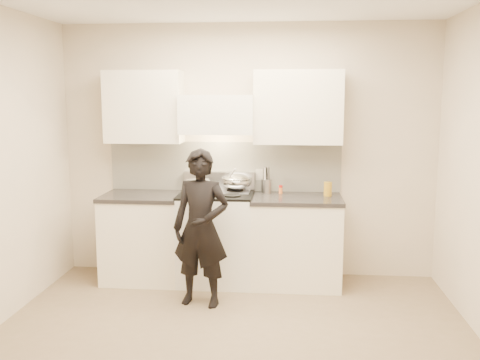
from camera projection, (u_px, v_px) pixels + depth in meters
The scene contains 11 objects.
ground_plane at pixel (230, 343), 4.24m from camera, with size 4.00×4.00×0.00m, color #7F6A51.
room_shell at pixel (228, 138), 4.36m from camera, with size 4.04×3.54×2.70m.
stove at pixel (217, 237), 5.60m from camera, with size 0.76×0.65×0.96m.
counter_right at pixel (296, 240), 5.52m from camera, with size 0.92×0.67×0.92m.
counter_left at pixel (144, 237), 5.67m from camera, with size 0.82×0.67×0.92m.
wok at pixel (237, 182), 5.63m from camera, with size 0.33×0.39×0.26m.
stock_pot at pixel (199, 187), 5.39m from camera, with size 0.29×0.29×0.15m.
utensil_crock at pixel (266, 185), 5.66m from camera, with size 0.10×0.10×0.28m.
spice_jar at pixel (281, 189), 5.63m from camera, with size 0.04×0.04×0.09m.
oil_glass at pixel (328, 189), 5.50m from camera, with size 0.08×0.08×0.14m.
person at pixel (201, 228), 4.93m from camera, with size 0.54×0.35×1.46m, color black.
Camera 1 is at (0.43, -3.97, 1.94)m, focal length 40.00 mm.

